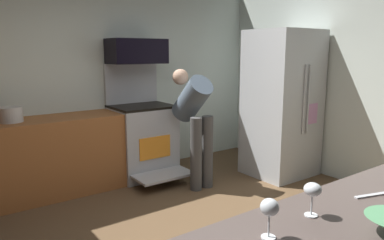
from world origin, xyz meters
TOP-DOWN VIEW (x-y plane):
  - wall_back at (0.00, 2.34)m, footprint 5.20×0.12m
  - wall_right at (2.54, 0.00)m, footprint 0.12×4.80m
  - lower_cabinet_run at (-0.90, 1.98)m, footprint 2.40×0.60m
  - oven_range at (0.49, 1.96)m, footprint 0.76×1.03m
  - microwave at (0.49, 2.06)m, footprint 0.74×0.38m
  - refrigerator at (2.03, 0.94)m, footprint 0.83×0.77m
  - person_cook at (0.83, 1.26)m, footprint 0.31×0.65m
  - wine_glass_near at (-0.70, -1.33)m, footprint 0.08×0.08m
  - wine_glass_mid at (-0.39, -1.30)m, footprint 0.08×0.08m
  - knife_chef at (0.11, -1.35)m, footprint 0.29×0.11m
  - stock_pot at (-1.07, 1.98)m, footprint 0.25×0.25m

SIDE VIEW (x-z plane):
  - lower_cabinet_run at x=-0.90m, z-range 0.00..0.90m
  - oven_range at x=0.49m, z-range -0.24..1.25m
  - person_cook at x=0.83m, z-range 0.15..1.57m
  - knife_chef at x=0.11m, z-range 0.90..0.91m
  - refrigerator at x=2.03m, z-range 0.00..1.92m
  - stock_pot at x=-1.07m, z-range 0.90..1.06m
  - wine_glass_mid at x=-0.39m, z-range 0.94..1.10m
  - wine_glass_near at x=-0.70m, z-range 0.94..1.11m
  - wall_back at x=0.00m, z-range 0.00..2.60m
  - wall_right at x=2.54m, z-range 0.00..2.60m
  - microwave at x=0.49m, z-range 1.49..1.80m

